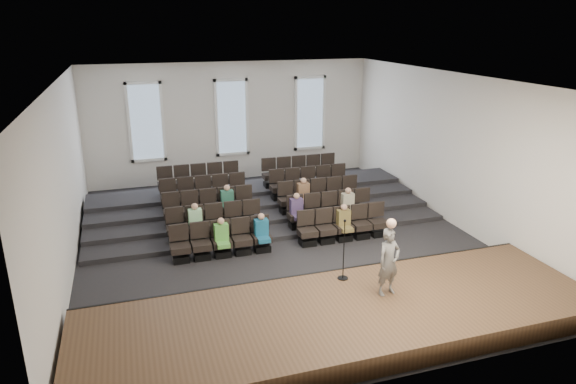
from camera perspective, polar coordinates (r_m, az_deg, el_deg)
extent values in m
plane|color=black|center=(16.23, -0.96, -5.36)|extent=(14.00, 14.00, 0.00)
cube|color=white|center=(14.93, -1.07, 12.52)|extent=(12.00, 14.00, 0.02)
cube|color=silver|center=(22.05, -6.29, 7.74)|extent=(12.00, 0.04, 5.00)
cube|color=silver|center=(9.29, 11.60, -7.77)|extent=(12.00, 0.04, 5.00)
cube|color=silver|center=(14.91, -23.78, 1.08)|extent=(0.04, 14.00, 5.00)
cube|color=silver|center=(18.00, 17.73, 4.56)|extent=(0.04, 14.00, 5.00)
cube|color=#4A321F|center=(11.87, 6.32, -13.71)|extent=(11.80, 3.60, 0.50)
cube|color=black|center=(13.28, 3.22, -9.89)|extent=(11.80, 0.06, 0.52)
cube|color=black|center=(18.28, -3.06, -2.34)|extent=(11.80, 4.80, 0.15)
cube|color=black|center=(18.73, -3.47, -1.58)|extent=(11.80, 3.75, 0.30)
cube|color=black|center=(19.18, -3.86, -0.86)|extent=(11.80, 2.70, 0.45)
cube|color=black|center=(19.64, -4.24, -0.17)|extent=(11.80, 1.65, 0.60)
cube|color=black|center=(15.12, -11.80, -7.22)|extent=(0.47, 0.43, 0.20)
cube|color=black|center=(14.99, -11.88, -6.15)|extent=(0.55, 0.50, 0.19)
cube|color=black|center=(15.02, -12.07, -4.40)|extent=(0.55, 0.08, 0.50)
cube|color=black|center=(15.18, -9.54, -6.97)|extent=(0.47, 0.43, 0.20)
cube|color=black|center=(15.05, -9.60, -5.91)|extent=(0.55, 0.50, 0.19)
cube|color=black|center=(15.08, -9.80, -4.17)|extent=(0.55, 0.08, 0.50)
cube|color=black|center=(15.26, -7.30, -6.72)|extent=(0.47, 0.43, 0.20)
cube|color=black|center=(15.13, -7.35, -5.66)|extent=(0.55, 0.50, 0.19)
cube|color=black|center=(15.16, -7.55, -3.93)|extent=(0.55, 0.08, 0.50)
cube|color=black|center=(15.36, -5.09, -6.46)|extent=(0.47, 0.43, 0.20)
cube|color=black|center=(15.23, -5.12, -5.40)|extent=(0.55, 0.50, 0.19)
cube|color=black|center=(15.26, -5.34, -3.69)|extent=(0.55, 0.08, 0.50)
cube|color=black|center=(15.49, -2.91, -6.19)|extent=(0.47, 0.43, 0.20)
cube|color=black|center=(15.36, -2.93, -5.14)|extent=(0.55, 0.50, 0.19)
cube|color=black|center=(15.39, -3.15, -3.44)|extent=(0.55, 0.08, 0.50)
cube|color=black|center=(15.88, 2.18, -5.54)|extent=(0.47, 0.43, 0.20)
cube|color=black|center=(15.75, 2.19, -4.51)|extent=(0.55, 0.50, 0.19)
cube|color=black|center=(15.78, 1.95, -2.85)|extent=(0.55, 0.08, 0.50)
cube|color=black|center=(16.07, 4.20, -5.27)|extent=(0.47, 0.43, 0.20)
cube|color=black|center=(15.95, 4.23, -4.25)|extent=(0.55, 0.50, 0.19)
cube|color=black|center=(15.98, 3.98, -2.61)|extent=(0.55, 0.08, 0.50)
cube|color=black|center=(16.29, 6.17, -4.99)|extent=(0.47, 0.43, 0.20)
cube|color=black|center=(16.17, 6.21, -3.98)|extent=(0.55, 0.50, 0.19)
cube|color=black|center=(16.20, 5.96, -2.38)|extent=(0.55, 0.08, 0.50)
cube|color=black|center=(16.53, 8.09, -4.72)|extent=(0.47, 0.43, 0.20)
cube|color=black|center=(16.41, 8.13, -3.73)|extent=(0.55, 0.50, 0.19)
cube|color=black|center=(16.44, 7.88, -2.14)|extent=(0.55, 0.08, 0.50)
cube|color=black|center=(16.78, 9.94, -4.45)|extent=(0.47, 0.43, 0.20)
cube|color=black|center=(16.67, 10.00, -3.47)|extent=(0.55, 0.50, 0.19)
cube|color=black|center=(16.69, 9.75, -1.91)|extent=(0.55, 0.08, 0.50)
cube|color=black|center=(16.02, -12.26, -5.16)|extent=(0.47, 0.43, 0.20)
cube|color=black|center=(15.90, -12.33, -4.14)|extent=(0.55, 0.50, 0.19)
cube|color=black|center=(15.94, -12.51, -2.50)|extent=(0.55, 0.08, 0.50)
cube|color=black|center=(16.07, -10.12, -4.94)|extent=(0.47, 0.43, 0.20)
cube|color=black|center=(15.95, -10.19, -3.92)|extent=(0.55, 0.50, 0.19)
cube|color=black|center=(16.00, -10.37, -2.29)|extent=(0.55, 0.08, 0.50)
cube|color=black|center=(16.14, -8.01, -4.71)|extent=(0.47, 0.43, 0.20)
cube|color=black|center=(16.03, -8.06, -3.70)|extent=(0.55, 0.50, 0.19)
cube|color=black|center=(16.07, -8.25, -2.07)|extent=(0.55, 0.08, 0.50)
cube|color=black|center=(16.24, -5.92, -4.48)|extent=(0.47, 0.43, 0.20)
cube|color=black|center=(16.12, -5.96, -3.47)|extent=(0.55, 0.50, 0.19)
cube|color=black|center=(16.17, -6.16, -1.85)|extent=(0.55, 0.08, 0.50)
cube|color=black|center=(16.36, -3.86, -4.25)|extent=(0.47, 0.43, 0.20)
cube|color=black|center=(16.24, -3.88, -3.24)|extent=(0.55, 0.50, 0.19)
cube|color=black|center=(16.29, -4.09, -1.64)|extent=(0.55, 0.08, 0.50)
cube|color=black|center=(16.73, 0.97, -3.68)|extent=(0.47, 0.43, 0.20)
cube|color=black|center=(16.62, 0.98, -2.69)|extent=(0.55, 0.50, 0.19)
cube|color=black|center=(16.66, 0.76, -1.13)|extent=(0.55, 0.08, 0.50)
cube|color=black|center=(16.92, 2.90, -3.45)|extent=(0.47, 0.43, 0.20)
cube|color=black|center=(16.81, 2.92, -2.46)|extent=(0.55, 0.50, 0.19)
cube|color=black|center=(16.85, 2.69, -0.92)|extent=(0.55, 0.08, 0.50)
cube|color=black|center=(17.12, 4.79, -3.21)|extent=(0.47, 0.43, 0.20)
cube|color=black|center=(17.01, 4.82, -2.24)|extent=(0.55, 0.50, 0.19)
cube|color=black|center=(17.06, 4.59, -0.72)|extent=(0.55, 0.08, 0.50)
cube|color=black|center=(17.35, 6.63, -2.98)|extent=(0.47, 0.43, 0.20)
cube|color=black|center=(17.24, 6.66, -2.02)|extent=(0.55, 0.50, 0.19)
cube|color=black|center=(17.28, 6.43, -0.52)|extent=(0.55, 0.08, 0.50)
cube|color=black|center=(17.59, 8.41, -2.75)|extent=(0.47, 0.43, 0.20)
cube|color=black|center=(17.48, 8.46, -1.81)|extent=(0.55, 0.50, 0.19)
cube|color=black|center=(17.53, 8.23, -0.32)|extent=(0.55, 0.08, 0.50)
cube|color=black|center=(16.93, -12.66, -3.33)|extent=(0.47, 0.42, 0.20)
cube|color=black|center=(16.82, -12.73, -2.35)|extent=(0.55, 0.50, 0.19)
cube|color=black|center=(16.88, -12.90, -0.80)|extent=(0.55, 0.08, 0.50)
cube|color=black|center=(16.98, -10.64, -3.13)|extent=(0.47, 0.42, 0.20)
cube|color=black|center=(16.87, -10.71, -2.15)|extent=(0.55, 0.50, 0.19)
cube|color=black|center=(16.93, -10.88, -0.61)|extent=(0.55, 0.08, 0.50)
cube|color=black|center=(17.05, -8.65, -2.92)|extent=(0.47, 0.42, 0.20)
cube|color=black|center=(16.94, -8.70, -1.94)|extent=(0.55, 0.50, 0.19)
cube|color=black|center=(17.00, -8.88, -0.41)|extent=(0.55, 0.08, 0.50)
cube|color=black|center=(17.14, -6.67, -2.71)|extent=(0.47, 0.42, 0.20)
cube|color=black|center=(17.03, -6.71, -1.74)|extent=(0.55, 0.50, 0.19)
cube|color=black|center=(17.09, -6.89, -0.22)|extent=(0.55, 0.08, 0.50)
cube|color=black|center=(17.25, -4.71, -2.50)|extent=(0.47, 0.42, 0.20)
cube|color=black|center=(17.15, -4.74, -1.54)|extent=(0.55, 0.50, 0.19)
cube|color=black|center=(17.21, -4.93, -0.03)|extent=(0.55, 0.08, 0.50)
cube|color=black|center=(17.61, -0.11, -2.00)|extent=(0.47, 0.42, 0.20)
cube|color=black|center=(17.50, -0.11, -1.05)|extent=(0.55, 0.50, 0.19)
cube|color=black|center=(17.56, -0.32, 0.43)|extent=(0.55, 0.08, 0.50)
cube|color=black|center=(17.78, 1.73, -1.80)|extent=(0.47, 0.42, 0.20)
cube|color=black|center=(17.68, 1.74, -0.86)|extent=(0.55, 0.50, 0.19)
cube|color=black|center=(17.74, 1.53, 0.61)|extent=(0.55, 0.08, 0.50)
cube|color=black|center=(17.98, 3.54, -1.60)|extent=(0.47, 0.42, 0.20)
cube|color=black|center=(17.88, 3.56, -0.66)|extent=(0.55, 0.50, 0.19)
cube|color=black|center=(17.93, 3.35, 0.78)|extent=(0.55, 0.08, 0.50)
cube|color=black|center=(18.20, 5.31, -1.40)|extent=(0.47, 0.42, 0.20)
cube|color=black|center=(18.09, 5.33, -0.47)|extent=(0.55, 0.50, 0.19)
cube|color=black|center=(18.15, 5.12, 0.96)|extent=(0.55, 0.08, 0.50)
cube|color=black|center=(18.43, 7.03, -1.20)|extent=(0.47, 0.42, 0.20)
cube|color=black|center=(18.33, 7.06, -0.29)|extent=(0.55, 0.50, 0.19)
cube|color=black|center=(18.38, 6.84, 1.12)|extent=(0.55, 0.08, 0.50)
cube|color=black|center=(17.86, -13.02, -1.68)|extent=(0.47, 0.42, 0.20)
cube|color=black|center=(17.76, -13.09, -0.74)|extent=(0.55, 0.50, 0.19)
cube|color=black|center=(17.83, -13.24, 0.71)|extent=(0.55, 0.08, 0.50)
cube|color=black|center=(17.91, -11.11, -1.50)|extent=(0.47, 0.42, 0.20)
cube|color=black|center=(17.81, -11.17, -0.56)|extent=(0.55, 0.50, 0.19)
cube|color=black|center=(17.88, -11.33, 0.89)|extent=(0.55, 0.08, 0.50)
cube|color=black|center=(17.97, -9.21, -1.31)|extent=(0.47, 0.42, 0.20)
cube|color=black|center=(17.87, -9.26, -0.37)|extent=(0.55, 0.50, 0.19)
cube|color=black|center=(17.95, -9.43, 1.07)|extent=(0.55, 0.08, 0.50)
cube|color=black|center=(18.06, -7.34, -1.12)|extent=(0.47, 0.42, 0.20)
cube|color=black|center=(17.96, -7.37, -0.19)|extent=(0.55, 0.50, 0.19)
cube|color=black|center=(18.03, -7.55, 1.25)|extent=(0.55, 0.08, 0.50)
cube|color=black|center=(18.17, -5.48, -0.93)|extent=(0.47, 0.42, 0.20)
cube|color=black|center=(18.07, -5.51, 0.00)|extent=(0.55, 0.50, 0.19)
cube|color=black|center=(18.14, -5.69, 1.42)|extent=(0.55, 0.08, 0.50)
cube|color=black|center=(18.50, -1.09, -0.49)|extent=(0.47, 0.42, 0.20)
cube|color=black|center=(18.40, -1.09, 0.43)|extent=(0.55, 0.50, 0.19)
cube|color=black|center=(18.47, -1.29, 1.83)|extent=(0.55, 0.08, 0.50)
cube|color=black|center=(18.67, 0.68, -0.31)|extent=(0.47, 0.42, 0.20)
cube|color=black|center=(18.57, 0.68, 0.60)|extent=(0.55, 0.50, 0.19)
cube|color=black|center=(18.64, 0.48, 1.99)|extent=(0.55, 0.08, 0.50)
cube|color=black|center=(18.86, 2.41, -0.13)|extent=(0.47, 0.42, 0.20)
cube|color=black|center=(18.76, 2.42, 0.77)|extent=(0.55, 0.50, 0.19)
cube|color=black|center=(18.83, 2.22, 2.14)|extent=(0.55, 0.08, 0.50)
cube|color=black|center=(19.06, 4.10, 0.04)|extent=(0.47, 0.42, 0.20)
cube|color=black|center=(18.97, 4.13, 0.93)|extent=(0.55, 0.50, 0.19)
cube|color=black|center=(19.04, 3.92, 2.29)|extent=(0.55, 0.08, 0.50)
cube|color=black|center=(19.28, 5.76, 0.21)|extent=(0.47, 0.42, 0.20)
cube|color=black|center=(19.19, 5.79, 1.09)|extent=(0.55, 0.50, 0.19)
cube|color=black|center=(19.26, 5.59, 2.44)|extent=(0.55, 0.08, 0.50)
cube|color=black|center=(18.80, -13.34, -0.20)|extent=(0.47, 0.42, 0.20)
cube|color=black|center=(18.71, -13.41, 0.70)|extent=(0.55, 0.50, 0.19)
cube|color=black|center=(18.79, -13.56, 2.07)|extent=(0.55, 0.08, 0.50)
cube|color=black|center=(18.85, -11.53, -0.03)|extent=(0.47, 0.42, 0.20)
cube|color=black|center=(18.75, -11.59, 0.87)|extent=(0.55, 0.50, 0.19)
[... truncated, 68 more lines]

